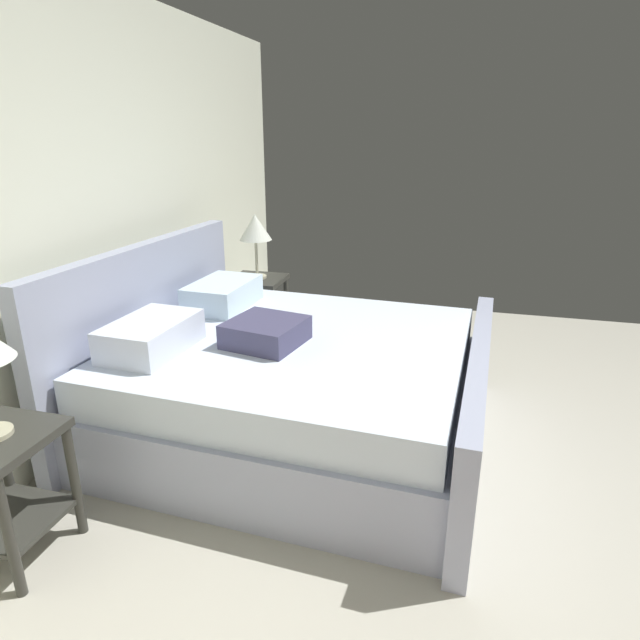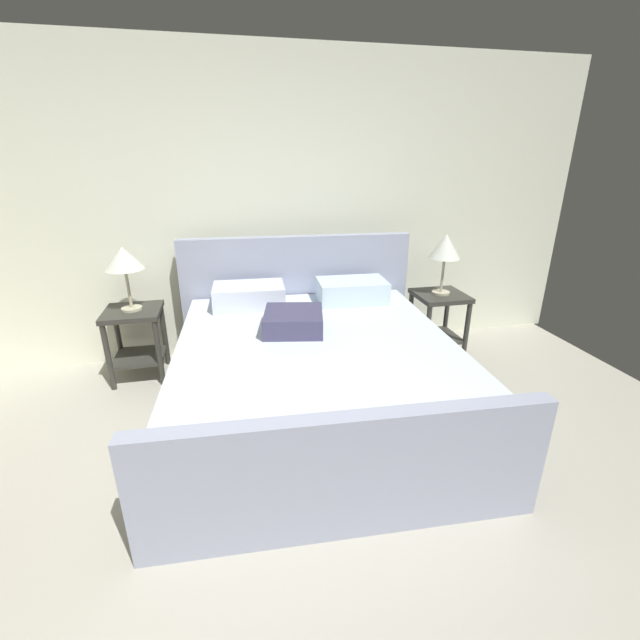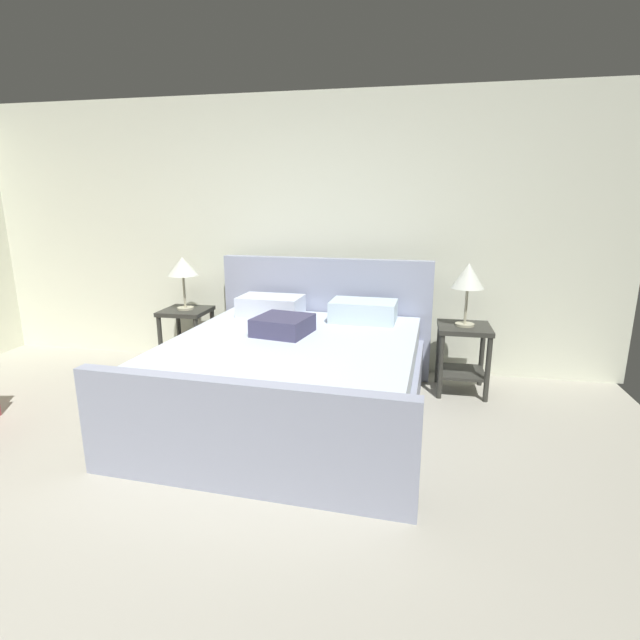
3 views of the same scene
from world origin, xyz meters
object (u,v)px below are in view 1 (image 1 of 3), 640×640
table_lamp_right (255,229)px  nightstand_left (2,476)px  bed (290,380)px  nightstand_right (258,300)px

table_lamp_right → nightstand_left: table_lamp_right is taller
bed → table_lamp_right: size_ratio=4.23×
nightstand_left → bed: bearing=-32.8°
bed → nightstand_left: size_ratio=3.80×
bed → nightstand_left: bearing=147.2°
bed → table_lamp_right: table_lamp_right is taller
nightstand_right → table_lamp_right: 0.61m
table_lamp_right → nightstand_left: size_ratio=0.90×
nightstand_left → table_lamp_right: bearing=-3.0°
bed → nightstand_right: size_ratio=3.80×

